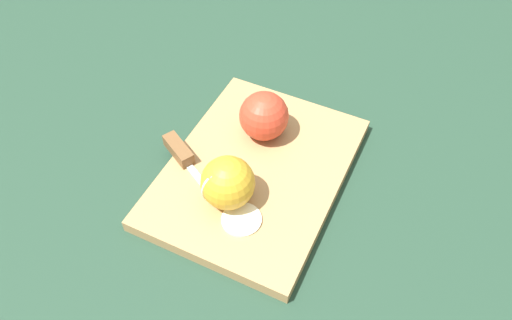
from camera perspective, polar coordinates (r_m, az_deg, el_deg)
name	(u,v)px	position (r m, az deg, el deg)	size (l,w,h in m)	color
ground_plane	(256,176)	(0.85, 0.00, -1.88)	(4.00, 4.00, 0.00)	#1E3828
cutting_board	(256,172)	(0.84, 0.00, -1.39)	(0.41, 0.33, 0.02)	#A37A4C
apple_half_left	(264,116)	(0.85, 0.93, 5.06)	(0.09, 0.09, 0.09)	red
apple_half_right	(227,182)	(0.76, -3.38, -2.55)	(0.08, 0.08, 0.08)	gold
knife	(181,152)	(0.85, -8.62, 0.87)	(0.07, 0.16, 0.02)	silver
apple_slice	(242,219)	(0.77, -1.67, -6.80)	(0.06, 0.06, 0.00)	#EFE5C6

